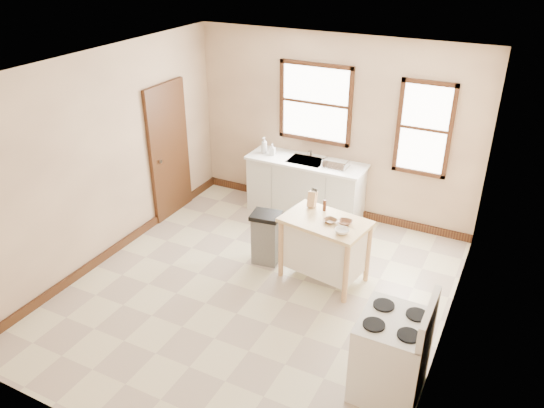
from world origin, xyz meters
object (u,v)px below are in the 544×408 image
(soap_bottle_a, at_px, (264,145))
(bowl_b, at_px, (345,222))
(dish_rack, at_px, (336,164))
(soap_bottle_b, at_px, (272,149))
(gas_stove, at_px, (392,345))
(pepper_grinder, at_px, (325,205))
(bowl_c, at_px, (342,231))
(trash_bin, at_px, (266,238))
(kitchen_island, at_px, (324,250))
(knife_block, at_px, (312,200))
(bowl_a, at_px, (330,221))

(soap_bottle_a, xyz_separation_m, bowl_b, (1.90, -1.50, -0.17))
(soap_bottle_a, relative_size, dish_rack, 0.70)
(soap_bottle_a, bearing_deg, soap_bottle_b, 9.42)
(dish_rack, distance_m, gas_stove, 3.47)
(pepper_grinder, xyz_separation_m, bowl_c, (0.40, -0.44, -0.05))
(bowl_b, distance_m, trash_bin, 1.21)
(gas_stove, bearing_deg, soap_bottle_b, 133.07)
(soap_bottle_a, bearing_deg, dish_rack, 10.33)
(kitchen_island, bearing_deg, knife_block, 148.30)
(soap_bottle_b, bearing_deg, soap_bottle_a, 171.10)
(knife_block, bearing_deg, pepper_grinder, -10.95)
(gas_stove, bearing_deg, knife_block, 132.27)
(knife_block, distance_m, bowl_a, 0.47)
(pepper_grinder, relative_size, gas_stove, 0.13)
(soap_bottle_a, relative_size, trash_bin, 0.35)
(bowl_c, bearing_deg, bowl_a, 140.46)
(dish_rack, xyz_separation_m, bowl_b, (0.69, -1.48, -0.08))
(soap_bottle_b, bearing_deg, gas_stove, -54.31)
(dish_rack, xyz_separation_m, gas_stove, (1.73, -2.98, -0.40))
(soap_bottle_a, relative_size, kitchen_island, 0.25)
(bowl_b, bearing_deg, gas_stove, -55.30)
(bowl_a, distance_m, gas_stove, 1.92)
(dish_rack, bearing_deg, pepper_grinder, -82.95)
(kitchen_island, xyz_separation_m, bowl_b, (0.25, 0.02, 0.45))
(soap_bottle_b, height_order, bowl_c, soap_bottle_b)
(pepper_grinder, distance_m, gas_stove, 2.24)
(soap_bottle_a, distance_m, knife_block, 1.85)
(knife_block, bearing_deg, bowl_b, -25.18)
(bowl_a, xyz_separation_m, bowl_c, (0.22, -0.18, 0.01))
(dish_rack, relative_size, pepper_grinder, 2.48)
(gas_stove, bearing_deg, dish_rack, 120.12)
(soap_bottle_a, xyz_separation_m, soap_bottle_b, (0.15, -0.00, -0.04))
(soap_bottle_b, distance_m, bowl_c, 2.49)
(soap_bottle_a, relative_size, bowl_c, 1.47)
(bowl_a, height_order, gas_stove, gas_stove)
(knife_block, height_order, gas_stove, gas_stove)
(pepper_grinder, distance_m, bowl_b, 0.42)
(bowl_b, bearing_deg, soap_bottle_a, 141.85)
(bowl_c, xyz_separation_m, gas_stove, (1.00, -1.27, -0.33))
(soap_bottle_b, relative_size, knife_block, 0.90)
(pepper_grinder, bearing_deg, kitchen_island, -63.87)
(bowl_a, bearing_deg, soap_bottle_b, 135.78)
(pepper_grinder, height_order, trash_bin, pepper_grinder)
(soap_bottle_a, relative_size, bowl_b, 1.51)
(bowl_c, distance_m, trash_bin, 1.27)
(soap_bottle_a, distance_m, pepper_grinder, 2.01)
(bowl_a, xyz_separation_m, gas_stove, (1.22, -1.46, -0.32))
(trash_bin, bearing_deg, bowl_c, -19.76)
(knife_block, height_order, bowl_c, knife_block)
(kitchen_island, relative_size, trash_bin, 1.43)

